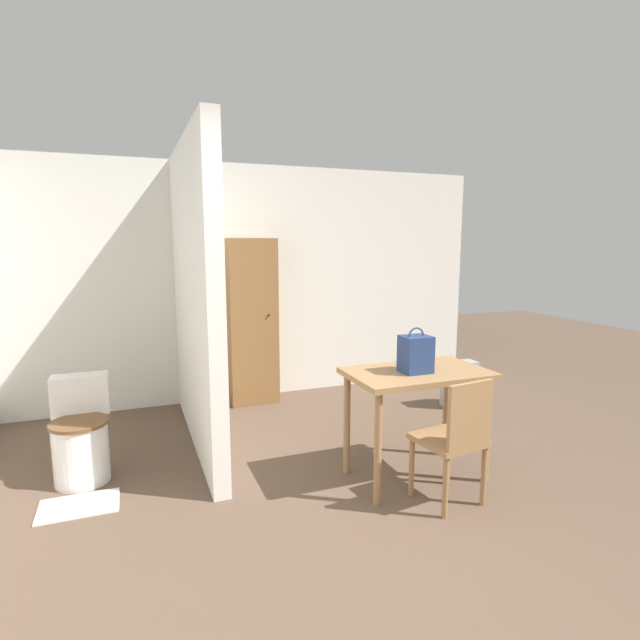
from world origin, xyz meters
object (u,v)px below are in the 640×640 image
(wooden_chair, at_px, (456,437))
(wooden_cabinet, at_px, (252,322))
(toilet, at_px, (81,437))
(dining_table, at_px, (417,387))
(handbag, at_px, (416,354))
(space_heater, at_px, (459,384))

(wooden_chair, relative_size, wooden_cabinet, 0.49)
(toilet, bearing_deg, wooden_chair, -29.49)
(dining_table, relative_size, toilet, 1.37)
(toilet, relative_size, wooden_cabinet, 0.41)
(wooden_chair, height_order, wooden_cabinet, wooden_cabinet)
(dining_table, height_order, handbag, handbag)
(toilet, bearing_deg, wooden_cabinet, 39.10)
(dining_table, distance_m, wooden_chair, 0.48)
(handbag, distance_m, wooden_cabinet, 2.26)
(toilet, height_order, handbag, handbag)
(space_heater, bearing_deg, handbag, -136.92)
(wooden_chair, height_order, toilet, wooden_chair)
(wooden_cabinet, relative_size, space_heater, 3.70)
(dining_table, xyz_separation_m, toilet, (-2.25, 0.86, -0.37))
(dining_table, height_order, wooden_chair, wooden_chair)
(handbag, xyz_separation_m, wooden_cabinet, (-0.64, 2.17, -0.06))
(dining_table, relative_size, space_heater, 2.10)
(wooden_chair, bearing_deg, space_heater, 45.06)
(toilet, distance_m, handbag, 2.47)
(wooden_cabinet, xyz_separation_m, space_heater, (1.97, -0.93, -0.63))
(handbag, bearing_deg, space_heater, 43.08)
(handbag, xyz_separation_m, space_heater, (1.33, 1.24, -0.70))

